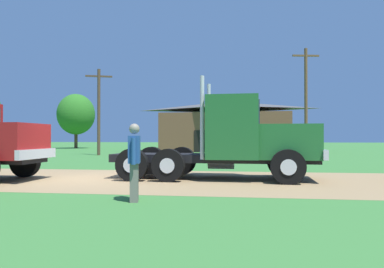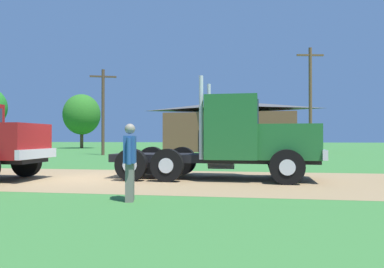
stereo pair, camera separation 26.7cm
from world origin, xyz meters
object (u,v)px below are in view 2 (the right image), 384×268
at_px(shed_building, 231,127).
at_px(truck_foreground_white, 239,141).
at_px(utility_pole_far, 310,99).
at_px(visitor_by_barrel, 130,159).
at_px(utility_pole_near, 103,109).

bearing_deg(shed_building, truck_foreground_white, -86.66).
distance_m(shed_building, utility_pole_far, 11.35).
bearing_deg(visitor_by_barrel, utility_pole_far, 70.95).
relative_size(shed_building, utility_pole_far, 1.64).
xyz_separation_m(visitor_by_barrel, utility_pole_near, (-9.36, 20.77, 2.86)).
relative_size(visitor_by_barrel, utility_pole_far, 0.20).
relative_size(shed_building, utility_pole_near, 1.99).
height_order(utility_pole_near, utility_pole_far, utility_pole_far).
bearing_deg(utility_pole_far, shed_building, 127.76).
bearing_deg(truck_foreground_white, utility_pole_near, 126.39).
height_order(shed_building, utility_pole_far, utility_pole_far).
xyz_separation_m(truck_foreground_white, shed_building, (-1.53, 26.27, 1.24)).
height_order(shed_building, utility_pole_near, utility_pole_near).
height_order(visitor_by_barrel, utility_pole_far, utility_pole_far).
distance_m(truck_foreground_white, utility_pole_near, 19.96).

